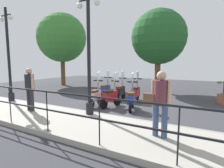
% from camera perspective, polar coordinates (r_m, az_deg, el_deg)
% --- Properties ---
extents(ground_plane, '(28.00, 28.00, 0.00)m').
position_cam_1_polar(ground_plane, '(8.30, 2.38, -6.53)').
color(ground_plane, '#38383D').
extents(promenade_walkway, '(2.20, 20.00, 0.15)m').
position_cam_1_polar(promenade_walkway, '(5.73, -12.07, -12.07)').
color(promenade_walkway, '#A39E93').
rests_on(promenade_walkway, ground_plane).
extents(fence_railing, '(0.04, 16.03, 1.07)m').
position_cam_1_polar(fence_railing, '(4.80, -20.53, -5.79)').
color(fence_railing, black).
rests_on(fence_railing, promenade_walkway).
extents(lamp_post_near, '(0.26, 0.90, 4.19)m').
position_cam_1_polar(lamp_post_near, '(6.00, -7.54, 7.58)').
color(lamp_post_near, black).
rests_on(lamp_post_near, promenade_walkway).
extents(lamp_post_far, '(0.26, 0.90, 4.27)m').
position_cam_1_polar(lamp_post_far, '(9.42, -30.62, 6.65)').
color(lamp_post_far, black).
rests_on(lamp_post_far, promenade_walkway).
extents(pedestrian_with_bag, '(0.36, 0.66, 1.59)m').
position_cam_1_polar(pedestrian_with_bag, '(4.30, 15.35, -4.68)').
color(pedestrian_with_bag, '#384C70').
rests_on(pedestrian_with_bag, promenade_walkway).
extents(pedestrian_distant, '(0.36, 0.49, 1.59)m').
position_cam_1_polar(pedestrian_distant, '(7.10, -25.30, -0.60)').
color(pedestrian_distant, '#28282D').
rests_on(pedestrian_distant, promenade_walkway).
extents(tree_large, '(4.11, 4.11, 6.11)m').
position_cam_1_polar(tree_large, '(15.89, -16.04, 14.28)').
color(tree_large, brown).
rests_on(tree_large, ground_plane).
extents(tree_distant, '(3.49, 3.49, 5.32)m').
position_cam_1_polar(tree_distant, '(11.92, 14.96, 14.53)').
color(tree_distant, brown).
rests_on(tree_distant, ground_plane).
extents(potted_palm, '(1.06, 0.66, 1.05)m').
position_cam_1_polar(potted_palm, '(9.82, 32.73, -2.87)').
color(potted_palm, '#9E5B3D').
rests_on(potted_palm, ground_plane).
extents(scooter_near_0, '(1.21, 0.53, 1.54)m').
position_cam_1_polar(scooter_near_0, '(7.20, 6.40, -4.70)').
color(scooter_near_0, black).
rests_on(scooter_near_0, ground_plane).
extents(scooter_near_1, '(1.20, 0.55, 1.54)m').
position_cam_1_polar(scooter_near_1, '(7.61, -0.45, -4.03)').
color(scooter_near_1, black).
rests_on(scooter_near_1, ground_plane).
extents(scooter_near_2, '(1.23, 0.46, 1.54)m').
position_cam_1_polar(scooter_near_2, '(7.77, -5.35, -3.84)').
color(scooter_near_2, black).
rests_on(scooter_near_2, ground_plane).
extents(scooter_far_0, '(1.23, 0.44, 1.54)m').
position_cam_1_polar(scooter_far_0, '(8.73, 7.77, -2.68)').
color(scooter_far_0, black).
rests_on(scooter_far_0, ground_plane).
extents(scooter_far_1, '(1.23, 0.44, 1.54)m').
position_cam_1_polar(scooter_far_1, '(9.05, 2.72, -2.29)').
color(scooter_far_1, black).
rests_on(scooter_far_1, ground_plane).
extents(scooter_far_2, '(1.23, 0.44, 1.54)m').
position_cam_1_polar(scooter_far_2, '(9.44, -2.07, -1.90)').
color(scooter_far_2, black).
rests_on(scooter_far_2, ground_plane).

